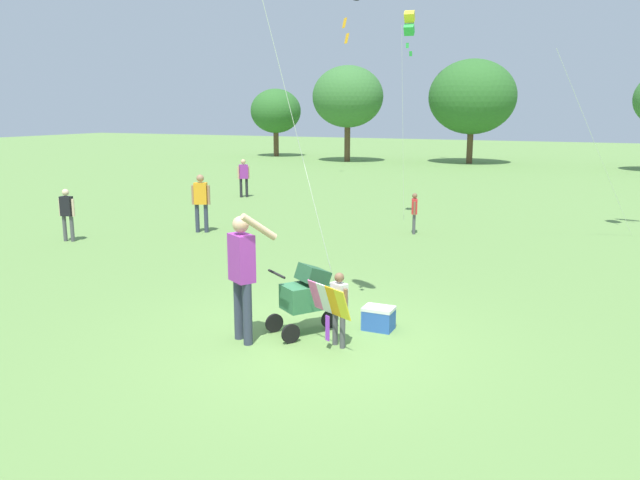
% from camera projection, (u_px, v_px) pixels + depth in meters
% --- Properties ---
extents(ground_plane, '(120.00, 120.00, 0.00)m').
position_uv_depth(ground_plane, '(307.00, 341.00, 8.97)').
color(ground_plane, '#668E47').
extents(treeline_distant, '(28.63, 6.05, 6.11)m').
position_uv_depth(treeline_distant, '(462.00, 99.00, 36.98)').
color(treeline_distant, brown).
rests_on(treeline_distant, ground).
extents(child_with_butterfly_kite, '(0.75, 0.52, 1.05)m').
position_uv_depth(child_with_butterfly_kite, '(337.00, 303.00, 8.61)').
color(child_with_butterfly_kite, '#4C4C51').
rests_on(child_with_butterfly_kite, ground).
extents(person_adult_flyer, '(0.72, 0.51, 1.88)m').
position_uv_depth(person_adult_flyer, '(242.00, 267.00, 8.72)').
color(person_adult_flyer, '#33384C').
rests_on(person_adult_flyer, ground).
extents(stroller, '(0.89, 1.05, 1.03)m').
position_uv_depth(stroller, '(307.00, 293.00, 9.17)').
color(stroller, black).
rests_on(stroller, ground).
extents(kite_blue_high, '(0.32, 1.41, 5.88)m').
position_uv_depth(kite_blue_high, '(409.00, 25.00, 17.34)').
color(kite_blue_high, yellow).
rests_on(kite_blue_high, ground).
extents(person_red_shirt, '(0.47, 0.31, 1.54)m').
position_uv_depth(person_red_shirt, '(201.00, 198.00, 16.65)').
color(person_red_shirt, '#33384C').
rests_on(person_red_shirt, ground).
extents(person_sitting_far, '(0.35, 0.35, 1.41)m').
position_uv_depth(person_sitting_far, '(244.00, 175.00, 23.34)').
color(person_sitting_far, '#232328').
rests_on(person_sitting_far, ground).
extents(person_couple_left, '(0.21, 0.33, 1.08)m').
position_uv_depth(person_couple_left, '(414.00, 210.00, 16.52)').
color(person_couple_left, '#4C4C51').
rests_on(person_couple_left, ground).
extents(person_kid_running, '(0.41, 0.23, 1.31)m').
position_uv_depth(person_kid_running, '(67.00, 211.00, 15.54)').
color(person_kid_running, '#4C4C51').
rests_on(person_kid_running, ground).
extents(cooler_box, '(0.45, 0.33, 0.35)m').
position_uv_depth(cooler_box, '(379.00, 318.00, 9.39)').
color(cooler_box, '#2D5BB7').
rests_on(cooler_box, ground).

